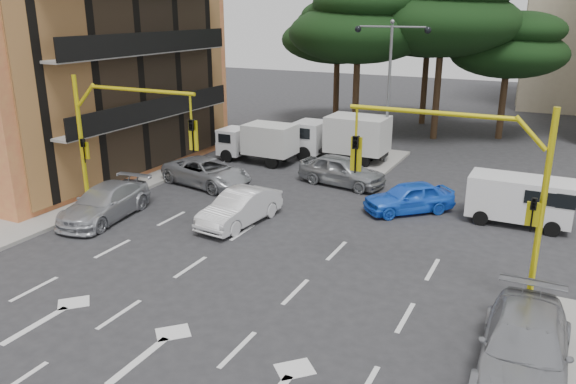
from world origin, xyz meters
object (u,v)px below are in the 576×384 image
at_px(signal_mast_left, 114,132).
at_px(car_white_hatch, 240,208).
at_px(car_silver_parked, 524,348).
at_px(signal_mast_right, 477,176).
at_px(car_blue_compact, 409,197).
at_px(car_silver_cross_a, 207,172).
at_px(car_silver_cross_b, 342,170).
at_px(street_lamp_center, 390,67).
at_px(box_truck_a, 257,143).
at_px(car_silver_wagon, 105,203).
at_px(box_truck_b, 341,138).
at_px(van_white, 520,200).

height_order(signal_mast_left, car_white_hatch, signal_mast_left).
bearing_deg(car_silver_parked, signal_mast_right, 118.71).
bearing_deg(signal_mast_left, car_blue_compact, 33.93).
height_order(car_silver_cross_a, car_silver_cross_b, car_silver_cross_b).
bearing_deg(street_lamp_center, car_silver_cross_a, -131.03).
bearing_deg(box_truck_a, street_lamp_center, -66.48).
xyz_separation_m(car_white_hatch, car_blue_compact, (5.85, 4.46, -0.03)).
height_order(signal_mast_left, car_blue_compact, signal_mast_left).
bearing_deg(car_silver_cross_b, signal_mast_left, 155.94).
height_order(signal_mast_left, street_lamp_center, street_lamp_center).
bearing_deg(car_silver_wagon, box_truck_a, 76.16).
bearing_deg(box_truck_b, car_silver_cross_b, -157.62).
height_order(van_white, box_truck_b, box_truck_b).
xyz_separation_m(signal_mast_left, street_lamp_center, (6.80, 14.01, 1.54)).
bearing_deg(box_truck_a, car_white_hatch, -153.77).
bearing_deg(box_truck_b, car_silver_wagon, 157.86).
bearing_deg(car_silver_cross_a, signal_mast_right, -102.65).
relative_size(signal_mast_left, car_silver_wagon, 1.25).
distance_m(car_silver_cross_a, van_white, 14.53).
bearing_deg(car_white_hatch, signal_mast_right, -7.73).
height_order(car_silver_cross_a, car_silver_parked, car_silver_parked).
distance_m(car_silver_cross_a, car_silver_cross_b, 6.75).
bearing_deg(van_white, car_silver_wagon, -65.50).
bearing_deg(street_lamp_center, box_truck_a, -157.69).
relative_size(signal_mast_left, car_blue_compact, 1.52).
distance_m(car_silver_cross_b, box_truck_a, 6.32).
distance_m(signal_mast_right, car_silver_wagon, 15.15).
bearing_deg(signal_mast_left, car_white_hatch, 28.69).
xyz_separation_m(car_white_hatch, box_truck_a, (-4.17, 8.93, 0.44)).
relative_size(signal_mast_right, box_truck_b, 1.08).
bearing_deg(car_silver_wagon, van_white, 16.94).
relative_size(signal_mast_right, street_lamp_center, 0.77).
height_order(car_silver_wagon, car_silver_cross_a, car_silver_wagon).
bearing_deg(street_lamp_center, car_silver_wagon, -120.32).
bearing_deg(car_silver_wagon, car_blue_compact, 22.45).
height_order(car_white_hatch, box_truck_b, box_truck_b).
relative_size(signal_mast_right, box_truck_a, 1.30).
bearing_deg(box_truck_b, signal_mast_left, 162.84).
height_order(street_lamp_center, box_truck_a, street_lamp_center).
bearing_deg(street_lamp_center, car_white_hatch, -102.47).
xyz_separation_m(signal_mast_left, van_white, (14.46, 7.39, -2.88)).
bearing_deg(van_white, box_truck_b, -120.80).
relative_size(car_silver_cross_a, car_silver_parked, 0.96).
xyz_separation_m(car_silver_wagon, box_truck_a, (1.24, 10.91, 0.44)).
relative_size(car_silver_wagon, box_truck_a, 1.04).
bearing_deg(street_lamp_center, signal_mast_right, -64.09).
bearing_deg(car_silver_wagon, car_silver_cross_a, 71.22).
distance_m(car_silver_cross_a, car_silver_parked, 18.19).
distance_m(car_silver_wagon, box_truck_b, 14.29).
bearing_deg(box_truck_b, car_silver_cross_a, 150.05).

